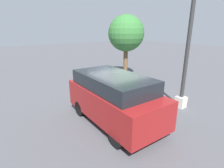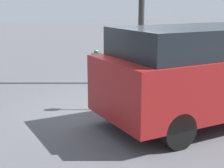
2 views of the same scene
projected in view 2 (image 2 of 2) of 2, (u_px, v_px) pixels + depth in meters
ground_plane at (115, 113)px, 7.98m from camera, size 80.00×80.00×0.00m
parking_meter_near at (96, 66)px, 7.97m from camera, size 0.22×0.15×1.45m
lamp_post at (141, 24)px, 10.45m from camera, size 0.44×0.44×5.29m
parked_van at (203, 71)px, 7.20m from camera, size 4.52×2.12×2.03m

